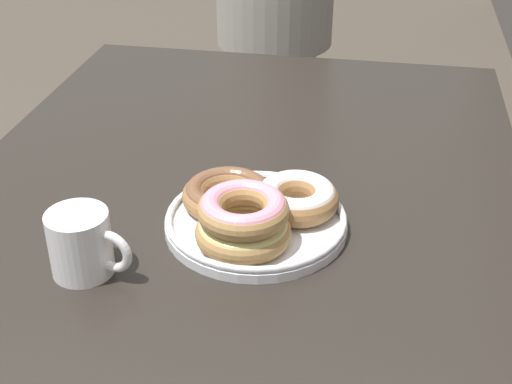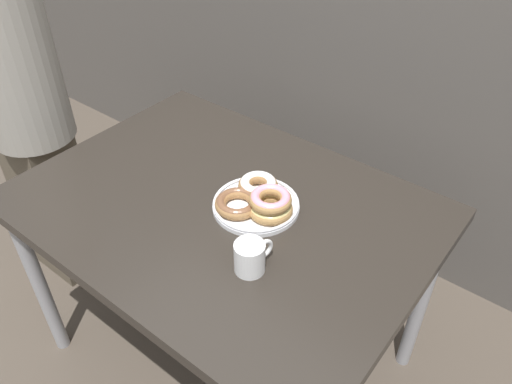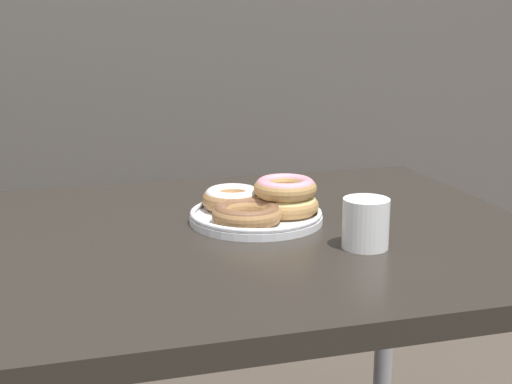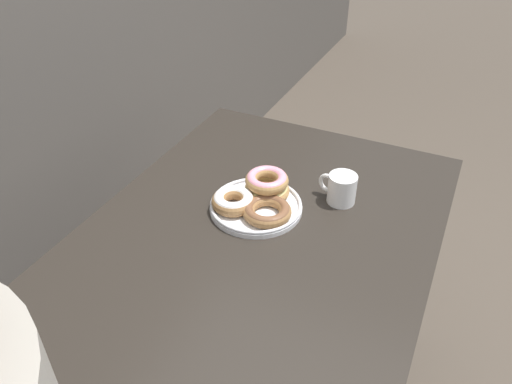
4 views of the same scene
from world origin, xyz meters
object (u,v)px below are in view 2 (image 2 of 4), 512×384
Objects in this scene: coffee_mug at (251,256)px; dining_table at (223,222)px; donut_plate at (258,200)px; person_figure at (28,114)px.

dining_table is at bearing 146.53° from coffee_mug.
dining_table is 0.30m from coffee_mug.
donut_plate is 2.37× the size of coffee_mug.
dining_table is 10.57× the size of coffee_mug.
person_figure reaches higher than coffee_mug.
donut_plate is 0.18× the size of person_figure.
dining_table is at bearing -155.40° from donut_plate.
coffee_mug is at bearing -56.49° from donut_plate.
donut_plate is 0.24m from coffee_mug.
person_figure is at bearing -172.65° from donut_plate.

